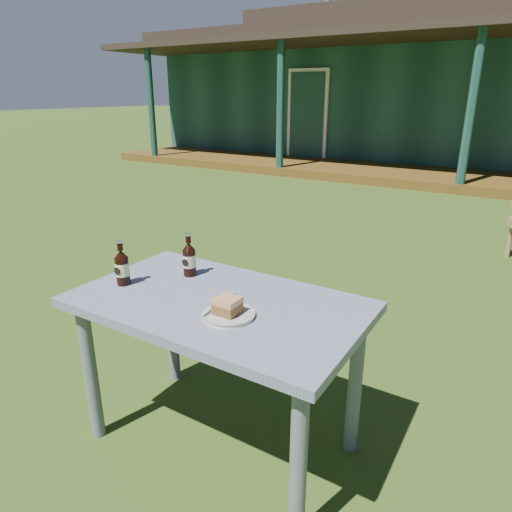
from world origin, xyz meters
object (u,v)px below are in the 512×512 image
Objects in this scene: plate at (229,314)px; cola_bottle_far at (122,267)px; cola_bottle_near at (189,259)px; cake_slice at (227,306)px; cafe_table at (218,322)px.

cola_bottle_far reaches higher than plate.
cola_bottle_near is (-0.39, 0.24, 0.07)m from plate.
cake_slice is 0.45× the size of cola_bottle_far.
cola_bottle_near reaches higher than plate.
plate is at bearing -0.75° from cola_bottle_far.
cake_slice is at bearing -145.71° from plate.
plate is 1.01× the size of cola_bottle_near.
cola_bottle_near is (-0.27, 0.15, 0.18)m from cafe_table.
cola_bottle_near is at bearing 150.93° from cafe_table.
cola_bottle_far is at bearing -127.58° from cola_bottle_near.
cake_slice is 0.57m from cola_bottle_far.
cola_bottle_near is 1.00× the size of cola_bottle_far.
cake_slice reaches higher than cafe_table.
cola_bottle_far is (-0.18, -0.24, 0.00)m from cola_bottle_near.
cola_bottle_far is (-0.57, 0.01, 0.04)m from cake_slice.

